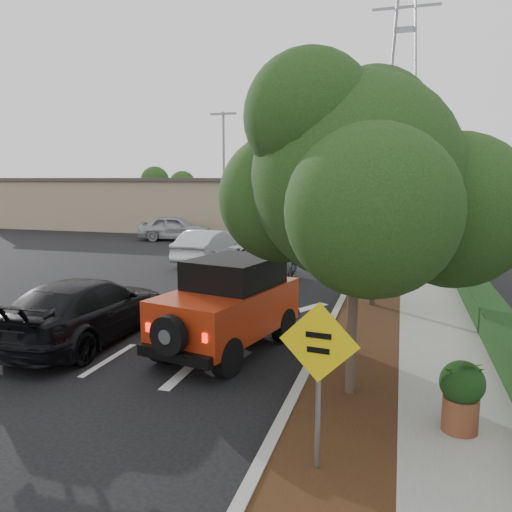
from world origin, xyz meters
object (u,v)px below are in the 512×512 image
at_px(silver_suv_ahead, 244,265).
at_px(speed_hump_sign, 319,363).
at_px(red_jeep, 232,303).
at_px(black_suv_oncoming, 86,309).

bearing_deg(silver_suv_ahead, speed_hump_sign, -55.02).
distance_m(silver_suv_ahead, speed_hump_sign, 13.08).
bearing_deg(silver_suv_ahead, red_jeep, -61.74).
bearing_deg(red_jeep, speed_hump_sign, -45.69).
relative_size(silver_suv_ahead, speed_hump_sign, 2.28).
height_order(black_suv_oncoming, speed_hump_sign, speed_hump_sign).
xyz_separation_m(silver_suv_ahead, black_suv_oncoming, (-1.84, -7.78, 0.05)).
relative_size(red_jeep, black_suv_oncoming, 0.82).
distance_m(black_suv_oncoming, speed_hump_sign, 8.04).
height_order(red_jeep, speed_hump_sign, speed_hump_sign).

